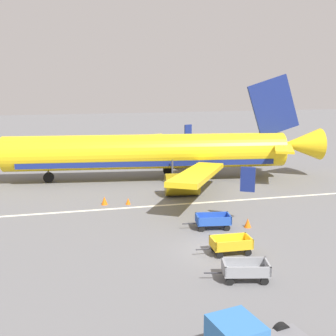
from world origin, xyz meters
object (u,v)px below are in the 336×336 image
at_px(baggage_cart_nearest, 245,270).
at_px(traffic_cone_by_carts, 248,223).
at_px(airplane, 157,152).
at_px(baggage_cart_second_in_row, 231,245).
at_px(traffic_cone_near_plane, 104,201).
at_px(traffic_cone_mid_apron, 128,201).
at_px(baggage_cart_third_in_row, 213,221).

relative_size(baggage_cart_nearest, traffic_cone_by_carts, 5.27).
bearing_deg(airplane, baggage_cart_second_in_row, -88.79).
bearing_deg(traffic_cone_near_plane, baggage_cart_nearest, -68.97).
xyz_separation_m(baggage_cart_nearest, traffic_cone_by_carts, (3.63, 7.93, -0.26)).
distance_m(baggage_cart_nearest, traffic_cone_near_plane, 17.43).
bearing_deg(traffic_cone_by_carts, airplane, 101.97).
distance_m(traffic_cone_near_plane, traffic_cone_mid_apron, 2.08).
height_order(baggage_cart_second_in_row, traffic_cone_mid_apron, baggage_cart_second_in_row).
xyz_separation_m(baggage_cart_third_in_row, traffic_cone_near_plane, (-7.26, 8.01, -0.24)).
height_order(baggage_cart_nearest, traffic_cone_mid_apron, baggage_cart_nearest).
bearing_deg(baggage_cart_third_in_row, baggage_cart_nearest, -96.93).
height_order(baggage_cart_second_in_row, traffic_cone_near_plane, baggage_cart_second_in_row).
relative_size(baggage_cart_nearest, baggage_cart_third_in_row, 1.00).
height_order(airplane, traffic_cone_near_plane, airplane).
xyz_separation_m(airplane, baggage_cart_third_in_row, (0.86, -16.11, -2.45)).
height_order(traffic_cone_near_plane, traffic_cone_by_carts, traffic_cone_near_plane).
relative_size(baggage_cart_nearest, baggage_cart_second_in_row, 1.02).
distance_m(baggage_cart_third_in_row, traffic_cone_by_carts, 2.66).
bearing_deg(traffic_cone_by_carts, baggage_cart_nearest, -114.61).
relative_size(airplane, baggage_cart_nearest, 10.38).
distance_m(baggage_cart_third_in_row, traffic_cone_mid_apron, 9.24).
bearing_deg(traffic_cone_near_plane, traffic_cone_by_carts, -40.13).
bearing_deg(traffic_cone_mid_apron, baggage_cart_nearest, -75.13).
xyz_separation_m(airplane, traffic_cone_by_carts, (3.48, -16.44, -2.71)).
bearing_deg(airplane, baggage_cart_nearest, -90.35).
distance_m(traffic_cone_near_plane, traffic_cone_by_carts, 12.93).
relative_size(baggage_cart_second_in_row, traffic_cone_by_carts, 5.19).
xyz_separation_m(baggage_cart_nearest, baggage_cart_second_in_row, (0.58, 3.64, 0.00)).
xyz_separation_m(baggage_cart_third_in_row, traffic_cone_mid_apron, (-5.22, 7.62, -0.32)).
xyz_separation_m(airplane, baggage_cart_second_in_row, (0.44, -20.73, -2.45)).
height_order(baggage_cart_second_in_row, baggage_cart_third_in_row, same).
bearing_deg(baggage_cart_second_in_row, baggage_cart_third_in_row, 84.81).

